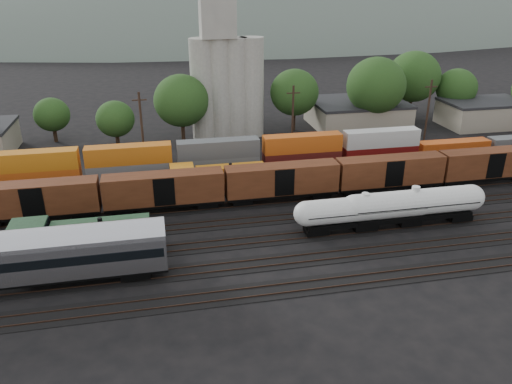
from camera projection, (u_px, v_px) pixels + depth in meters
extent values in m
plane|color=black|center=(245.00, 222.00, 61.57)|extent=(600.00, 600.00, 0.00)
cube|color=black|center=(273.00, 290.00, 48.07)|extent=(180.00, 3.20, 0.08)
cube|color=#382319|center=(275.00, 294.00, 47.39)|extent=(180.00, 0.08, 0.16)
cube|color=#382319|center=(272.00, 285.00, 48.68)|extent=(180.00, 0.08, 0.16)
cube|color=black|center=(262.00, 263.00, 52.56)|extent=(180.00, 3.20, 0.08)
cube|color=#382319|center=(264.00, 266.00, 51.89)|extent=(180.00, 0.08, 0.16)
cube|color=#382319|center=(261.00, 259.00, 53.18)|extent=(180.00, 0.08, 0.16)
cube|color=black|center=(253.00, 241.00, 57.06)|extent=(180.00, 3.20, 0.08)
cube|color=#382319|center=(254.00, 243.00, 56.38)|extent=(180.00, 0.08, 0.16)
cube|color=#382319|center=(252.00, 237.00, 57.67)|extent=(180.00, 0.08, 0.16)
cube|color=black|center=(245.00, 221.00, 61.55)|extent=(180.00, 3.20, 0.08)
cube|color=#382319|center=(246.00, 223.00, 60.87)|extent=(180.00, 0.08, 0.16)
cube|color=#382319|center=(244.00, 218.00, 62.16)|extent=(180.00, 0.08, 0.16)
cube|color=black|center=(238.00, 205.00, 66.04)|extent=(180.00, 3.20, 0.08)
cube|color=#382319|center=(239.00, 206.00, 65.37)|extent=(180.00, 0.08, 0.16)
cube|color=#382319|center=(237.00, 202.00, 66.66)|extent=(180.00, 0.08, 0.16)
cube|color=black|center=(232.00, 190.00, 70.54)|extent=(180.00, 3.20, 0.08)
cube|color=#382319|center=(233.00, 192.00, 69.86)|extent=(180.00, 0.08, 0.16)
cube|color=#382319|center=(231.00, 188.00, 71.15)|extent=(180.00, 0.08, 0.16)
cube|color=black|center=(227.00, 177.00, 75.03)|extent=(180.00, 3.20, 0.08)
cube|color=#382319|center=(228.00, 179.00, 74.35)|extent=(180.00, 0.08, 0.16)
cube|color=#382319|center=(226.00, 175.00, 75.64)|extent=(180.00, 0.08, 0.16)
cube|color=black|center=(84.00, 247.00, 53.14)|extent=(16.90, 2.88, 0.40)
cube|color=black|center=(84.00, 251.00, 53.32)|extent=(4.97, 2.19, 0.80)
cube|color=#17371C|center=(102.00, 233.00, 52.90)|extent=(10.14, 2.39, 2.68)
cube|color=#17371C|center=(30.00, 237.00, 51.47)|extent=(3.58, 2.88, 3.28)
cube|color=black|center=(28.00, 228.00, 51.05)|extent=(3.68, 2.98, 0.89)
cube|color=#17371C|center=(7.00, 245.00, 51.33)|extent=(1.59, 2.39, 1.79)
cylinder|color=black|center=(100.00, 220.00, 52.31)|extent=(0.50, 0.50, 0.50)
cube|color=black|center=(31.00, 258.00, 52.39)|extent=(2.59, 1.99, 0.70)
cube|color=black|center=(136.00, 248.00, 54.40)|extent=(2.59, 1.99, 0.70)
cylinder|color=white|center=(364.00, 208.00, 58.40)|extent=(14.23, 2.93, 2.93)
sphere|color=white|center=(306.00, 214.00, 57.08)|extent=(2.93, 2.93, 2.93)
sphere|color=white|center=(420.00, 203.00, 59.72)|extent=(2.93, 2.93, 2.93)
cylinder|color=white|center=(366.00, 195.00, 57.74)|extent=(0.91, 0.91, 0.51)
cube|color=black|center=(364.00, 208.00, 58.40)|extent=(14.55, 3.07, 0.08)
cube|color=black|center=(363.00, 221.00, 59.04)|extent=(13.74, 2.22, 0.51)
cube|color=black|center=(316.00, 230.00, 58.20)|extent=(2.63, 2.02, 0.71)
cube|color=black|center=(408.00, 221.00, 60.36)|extent=(2.63, 2.02, 0.71)
cylinder|color=white|center=(414.00, 202.00, 59.50)|extent=(15.17, 3.13, 3.13)
sphere|color=white|center=(354.00, 208.00, 58.09)|extent=(3.13, 3.13, 3.13)
sphere|color=white|center=(471.00, 197.00, 60.90)|extent=(3.13, 3.13, 3.13)
cylinder|color=white|center=(416.00, 189.00, 58.79)|extent=(0.97, 0.97, 0.54)
cube|color=black|center=(414.00, 202.00, 59.50)|extent=(15.52, 3.28, 0.09)
cube|color=black|center=(412.00, 215.00, 60.18)|extent=(14.66, 2.37, 0.54)
cube|color=black|center=(364.00, 225.00, 59.29)|extent=(2.80, 2.16, 0.75)
cube|color=black|center=(458.00, 216.00, 61.59)|extent=(2.80, 2.16, 0.75)
cube|color=silver|center=(23.00, 262.00, 47.06)|extent=(26.72, 3.23, 3.34)
cylinder|color=silver|center=(20.00, 246.00, 46.39)|extent=(26.72, 3.23, 3.23)
cube|color=black|center=(22.00, 258.00, 46.90)|extent=(26.19, 3.30, 0.94)
cube|color=black|center=(27.00, 278.00, 47.76)|extent=(26.72, 2.90, 0.45)
cube|color=black|center=(136.00, 271.00, 49.89)|extent=(2.90, 2.23, 0.78)
cube|color=black|center=(217.00, 184.00, 69.70)|extent=(15.95, 2.57, 0.35)
cube|color=black|center=(217.00, 187.00, 69.86)|extent=(4.43, 1.95, 0.71)
cube|color=orange|center=(231.00, 174.00, 69.51)|extent=(9.57, 2.13, 2.39)
cube|color=orange|center=(182.00, 176.00, 68.16)|extent=(3.19, 2.57, 2.92)
cube|color=black|center=(182.00, 169.00, 67.79)|extent=(3.28, 2.66, 0.80)
cube|color=orange|center=(166.00, 181.00, 68.01)|extent=(1.42, 2.13, 1.60)
cylinder|color=black|center=(230.00, 165.00, 68.98)|extent=(0.44, 0.44, 0.44)
cube|color=black|center=(181.00, 191.00, 68.98)|extent=(2.30, 1.77, 0.62)
cube|color=black|center=(253.00, 185.00, 70.87)|extent=(2.30, 1.77, 0.62)
cube|color=black|center=(38.00, 213.00, 60.97)|extent=(15.00, 2.60, 0.40)
cube|color=#502613|center=(35.00, 198.00, 60.13)|extent=(15.00, 2.90, 3.80)
cube|color=black|center=(165.00, 203.00, 63.82)|extent=(15.00, 2.60, 0.40)
cube|color=#502613|center=(164.00, 188.00, 62.99)|extent=(15.00, 2.90, 3.80)
cube|color=black|center=(282.00, 193.00, 66.68)|extent=(15.00, 2.60, 0.40)
cube|color=#502613|center=(282.00, 179.00, 65.84)|extent=(15.00, 2.90, 3.80)
cube|color=black|center=(388.00, 184.00, 69.53)|extent=(15.00, 2.60, 0.40)
cube|color=#502613|center=(390.00, 170.00, 68.70)|extent=(15.00, 2.90, 3.80)
cube|color=black|center=(487.00, 176.00, 72.39)|extent=(15.00, 2.60, 0.40)
cube|color=#502613|center=(490.00, 162.00, 71.55)|extent=(15.00, 2.90, 3.80)
cube|color=black|center=(227.00, 175.00, 74.85)|extent=(160.00, 2.60, 0.60)
cube|color=#CC5215|center=(36.00, 178.00, 69.25)|extent=(12.00, 2.40, 2.60)
cube|color=orange|center=(33.00, 160.00, 68.22)|extent=(12.00, 2.40, 2.60)
cube|color=slate|center=(131.00, 171.00, 71.62)|extent=(12.00, 2.40, 2.60)
cube|color=#C66314|center=(129.00, 154.00, 70.59)|extent=(12.00, 2.40, 2.60)
cube|color=slate|center=(219.00, 165.00, 74.00)|extent=(12.00, 2.40, 2.60)
cube|color=#4F5153|center=(218.00, 148.00, 72.96)|extent=(12.00, 2.40, 2.60)
cube|color=#501512|center=(302.00, 159.00, 76.37)|extent=(12.00, 2.40, 2.60)
cube|color=#CB5414|center=(302.00, 143.00, 75.34)|extent=(12.00, 2.40, 2.60)
cube|color=#660E0D|center=(380.00, 154.00, 78.74)|extent=(12.00, 2.40, 2.60)
cube|color=silver|center=(381.00, 138.00, 77.71)|extent=(12.00, 2.40, 2.60)
cube|color=#C84B14|center=(453.00, 149.00, 81.11)|extent=(12.00, 2.40, 2.60)
cylinder|color=#A6A498|center=(203.00, 90.00, 90.16)|extent=(4.40, 4.40, 18.00)
cylinder|color=#A6A498|center=(219.00, 89.00, 90.71)|extent=(4.40, 4.40, 18.00)
cylinder|color=#A6A498|center=(236.00, 88.00, 91.27)|extent=(4.40, 4.40, 18.00)
cylinder|color=#A6A498|center=(252.00, 88.00, 91.83)|extent=(4.40, 4.40, 18.00)
cube|color=#A6A498|center=(217.00, 13.00, 85.55)|extent=(6.00, 5.00, 8.00)
cube|color=#9E937F|center=(357.00, 114.00, 100.36)|extent=(18.00, 14.00, 4.60)
cube|color=#232326|center=(358.00, 102.00, 99.35)|extent=(18.36, 14.28, 0.50)
cube|color=#9E937F|center=(483.00, 114.00, 100.50)|extent=(16.00, 10.00, 4.60)
cube|color=#232326|center=(485.00, 102.00, 99.49)|extent=(16.32, 10.20, 0.50)
cylinder|color=black|center=(55.00, 135.00, 90.97)|extent=(0.70, 0.70, 2.33)
ellipsoid|color=#274B1C|center=(52.00, 115.00, 89.42)|extent=(6.32, 6.32, 5.99)
cylinder|color=black|center=(118.00, 141.00, 87.55)|extent=(0.70, 0.70, 2.42)
ellipsoid|color=#274B1C|center=(115.00, 119.00, 85.93)|extent=(6.57, 6.57, 6.22)
cylinder|color=black|center=(183.00, 133.00, 90.09)|extent=(0.70, 0.70, 3.56)
ellipsoid|color=#274B1C|center=(181.00, 101.00, 87.72)|extent=(9.67, 9.67, 9.16)
cylinder|color=black|center=(233.00, 117.00, 99.89)|extent=(0.70, 0.70, 3.80)
ellipsoid|color=#274B1C|center=(232.00, 85.00, 97.35)|extent=(10.32, 10.32, 9.77)
cylinder|color=black|center=(294.00, 122.00, 97.66)|extent=(0.70, 0.70, 3.42)
ellipsoid|color=#274B1C|center=(294.00, 92.00, 95.38)|extent=(9.28, 9.28, 8.80)
cylinder|color=black|center=(373.00, 121.00, 96.67)|extent=(0.70, 0.70, 4.10)
ellipsoid|color=#274B1C|center=(376.00, 86.00, 93.93)|extent=(11.14, 11.14, 10.55)
cylinder|color=black|center=(410.00, 109.00, 106.03)|extent=(0.70, 0.70, 4.03)
ellipsoid|color=#274B1C|center=(414.00, 77.00, 103.34)|extent=(10.93, 10.93, 10.35)
cylinder|color=black|center=(453.00, 112.00, 105.22)|extent=(0.70, 0.70, 3.05)
ellipsoid|color=#274B1C|center=(457.00, 88.00, 103.19)|extent=(8.27, 8.27, 7.83)
cylinder|color=black|center=(142.00, 131.00, 76.73)|extent=(0.36, 0.36, 12.00)
cube|color=black|center=(139.00, 100.00, 74.82)|extent=(2.20, 0.18, 0.18)
cylinder|color=black|center=(293.00, 122.00, 81.18)|extent=(0.36, 0.36, 12.00)
cube|color=black|center=(293.00, 93.00, 79.27)|extent=(2.20, 0.18, 0.18)
cylinder|color=black|center=(427.00, 115.00, 85.63)|extent=(0.36, 0.36, 12.00)
cube|color=black|center=(431.00, 87.00, 83.72)|extent=(2.20, 0.18, 0.18)
ellipsoid|color=#59665B|center=(233.00, 64.00, 311.69)|extent=(520.00, 286.00, 130.00)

